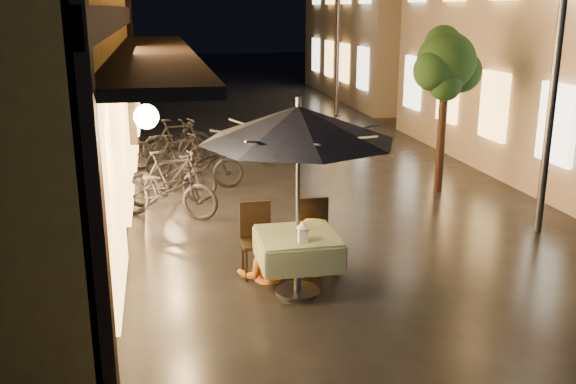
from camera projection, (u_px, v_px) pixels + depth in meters
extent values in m
plane|color=black|center=(408.00, 300.00, 7.86)|extent=(90.00, 90.00, 0.00)
cube|color=black|center=(115.00, 18.00, 10.05)|extent=(0.12, 11.00, 0.35)
cube|color=black|center=(154.00, 53.00, 10.31)|extent=(1.20, 10.50, 0.12)
cube|color=#E1A450|center=(113.00, 195.00, 7.29)|extent=(0.10, 2.20, 2.40)
cube|color=#E1A450|center=(125.00, 137.00, 10.58)|extent=(0.10, 2.20, 2.40)
cube|color=#E1A450|center=(132.00, 106.00, 13.88)|extent=(0.10, 2.20, 2.40)
cube|color=#E1A450|center=(557.00, 124.00, 11.22)|extent=(0.10, 1.00, 1.40)
cube|color=#E1A450|center=(494.00, 106.00, 13.29)|extent=(0.10, 1.00, 1.40)
cube|color=#E1A450|center=(448.00, 93.00, 15.36)|extent=(0.10, 1.00, 1.40)
cube|color=#E1A450|center=(413.00, 83.00, 17.43)|extent=(0.10, 1.00, 1.40)
cube|color=#BAA28E|center=(421.00, 7.00, 25.28)|extent=(7.00, 10.00, 7.00)
cube|color=#E1A450|center=(363.00, 68.00, 21.58)|extent=(0.10, 1.00, 1.40)
cube|color=#E1A450|center=(344.00, 63.00, 23.65)|extent=(0.10, 1.00, 1.40)
cube|color=#E1A450|center=(329.00, 59.00, 25.72)|extent=(0.10, 1.00, 1.40)
cube|color=#E1A450|center=(316.00, 55.00, 27.79)|extent=(0.10, 1.00, 1.40)
cylinder|color=black|center=(441.00, 136.00, 12.26)|extent=(0.16, 0.16, 2.20)
sphere|color=#173216|center=(446.00, 61.00, 11.87)|extent=(1.10, 1.10, 1.10)
sphere|color=#173216|center=(460.00, 71.00, 12.09)|extent=(0.80, 0.80, 0.80)
sphere|color=#173216|center=(434.00, 71.00, 11.71)|extent=(0.76, 0.76, 0.76)
sphere|color=#173216|center=(443.00, 44.00, 12.08)|extent=(0.70, 0.70, 0.70)
sphere|color=#173216|center=(446.00, 85.00, 11.72)|extent=(0.60, 0.60, 0.60)
cylinder|color=#59595E|center=(551.00, 107.00, 9.77)|extent=(0.12, 0.12, 4.00)
cylinder|color=#59595E|center=(337.00, 54.00, 21.07)|extent=(0.12, 0.12, 4.00)
cylinder|color=#59595E|center=(298.00, 266.00, 7.98)|extent=(0.10, 0.10, 0.72)
cylinder|color=#59595E|center=(297.00, 291.00, 8.08)|extent=(0.56, 0.56, 0.04)
cube|color=#274E2B|center=(298.00, 236.00, 7.87)|extent=(0.95, 0.95, 0.06)
cube|color=#274E2B|center=(335.00, 246.00, 8.01)|extent=(0.04, 0.95, 0.33)
cube|color=#274E2B|center=(260.00, 252.00, 7.83)|extent=(0.04, 0.95, 0.33)
cube|color=#274E2B|center=(290.00, 236.00, 8.37)|extent=(0.95, 0.04, 0.33)
cube|color=#274E2B|center=(306.00, 263.00, 7.47)|extent=(0.95, 0.04, 0.33)
cylinder|color=#59595E|center=(298.00, 205.00, 7.76)|extent=(0.05, 0.05, 2.30)
cone|color=black|center=(298.00, 124.00, 7.49)|extent=(2.36, 2.36, 0.42)
cylinder|color=#59595E|center=(298.00, 102.00, 7.42)|extent=(0.06, 0.06, 0.12)
cube|color=black|center=(258.00, 243.00, 8.49)|extent=(0.42, 0.42, 0.05)
cube|color=black|center=(255.00, 221.00, 8.60)|extent=(0.42, 0.04, 0.55)
cylinder|color=black|center=(246.00, 266.00, 8.35)|extent=(0.04, 0.04, 0.43)
cylinder|color=black|center=(274.00, 264.00, 8.42)|extent=(0.04, 0.04, 0.43)
cylinder|color=black|center=(243.00, 256.00, 8.69)|extent=(0.04, 0.04, 0.43)
cylinder|color=black|center=(269.00, 254.00, 8.76)|extent=(0.04, 0.04, 0.43)
cube|color=black|center=(316.00, 239.00, 8.65)|extent=(0.42, 0.42, 0.05)
cube|color=black|center=(313.00, 217.00, 8.76)|extent=(0.42, 0.04, 0.55)
cylinder|color=black|center=(306.00, 261.00, 8.51)|extent=(0.04, 0.04, 0.43)
cylinder|color=black|center=(332.00, 259.00, 8.58)|extent=(0.04, 0.04, 0.43)
cylinder|color=black|center=(300.00, 252.00, 8.85)|extent=(0.04, 0.04, 0.43)
cylinder|color=black|center=(326.00, 250.00, 8.92)|extent=(0.04, 0.04, 0.43)
cube|color=white|center=(303.00, 235.00, 7.58)|extent=(0.11, 0.11, 0.18)
cube|color=#FFD88C|center=(303.00, 236.00, 7.58)|extent=(0.07, 0.07, 0.12)
cone|color=white|center=(303.00, 225.00, 7.54)|extent=(0.16, 0.16, 0.07)
imported|color=orange|center=(263.00, 226.00, 8.34)|extent=(0.73, 0.58, 1.45)
imported|color=gold|center=(314.00, 220.00, 8.49)|extent=(1.08, 0.80, 1.49)
imported|color=black|center=(166.00, 190.00, 10.86)|extent=(1.97, 1.37, 0.98)
imported|color=black|center=(171.00, 178.00, 11.55)|extent=(1.72, 0.67, 1.01)
imported|color=black|center=(198.00, 166.00, 12.58)|extent=(1.81, 0.66, 0.95)
imported|color=black|center=(179.00, 155.00, 13.62)|extent=(1.57, 0.93, 0.91)
imported|color=black|center=(166.00, 144.00, 14.43)|extent=(1.99, 1.34, 0.99)
imported|color=black|center=(177.00, 140.00, 14.94)|extent=(1.73, 0.88, 1.00)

